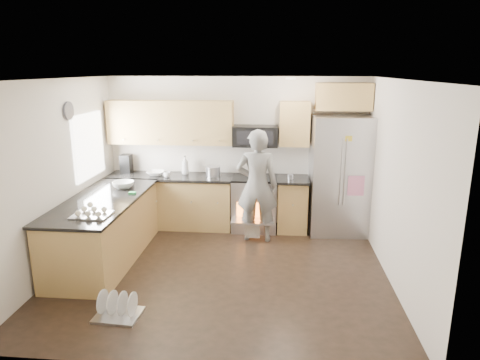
# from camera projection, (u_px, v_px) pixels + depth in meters

# --- Properties ---
(ground) EXTENTS (4.50, 4.50, 0.00)m
(ground) POSITION_uv_depth(u_px,v_px,m) (222.00, 271.00, 5.94)
(ground) COLOR black
(ground) RESTS_ON ground
(room_shell) EXTENTS (4.54, 4.04, 2.62)m
(room_shell) POSITION_uv_depth(u_px,v_px,m) (218.00, 152.00, 5.53)
(room_shell) COLOR beige
(room_shell) RESTS_ON ground
(back_cabinet_run) EXTENTS (4.45, 0.64, 2.50)m
(back_cabinet_run) POSITION_uv_depth(u_px,v_px,m) (201.00, 173.00, 7.43)
(back_cabinet_run) COLOR #9E763F
(back_cabinet_run) RESTS_ON ground
(peninsula) EXTENTS (0.96, 2.36, 1.03)m
(peninsula) POSITION_uv_depth(u_px,v_px,m) (105.00, 229.00, 6.21)
(peninsula) COLOR #9E763F
(peninsula) RESTS_ON ground
(stove_range) EXTENTS (0.76, 0.97, 1.79)m
(stove_range) POSITION_uv_depth(u_px,v_px,m) (255.00, 191.00, 7.36)
(stove_range) COLOR #B7B7BC
(stove_range) RESTS_ON ground
(refrigerator) EXTENTS (1.01, 0.81, 1.99)m
(refrigerator) POSITION_uv_depth(u_px,v_px,m) (339.00, 175.00, 7.16)
(refrigerator) COLOR #B7B7BC
(refrigerator) RESTS_ON ground
(person) EXTENTS (0.67, 0.45, 1.82)m
(person) POSITION_uv_depth(u_px,v_px,m) (257.00, 186.00, 6.83)
(person) COLOR slate
(person) RESTS_ON ground
(dish_rack) EXTENTS (0.52, 0.43, 0.31)m
(dish_rack) POSITION_uv_depth(u_px,v_px,m) (118.00, 310.00, 4.84)
(dish_rack) COLOR #B7B7BC
(dish_rack) RESTS_ON ground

